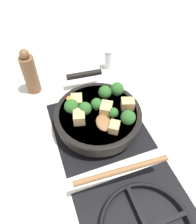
{
  "coord_description": "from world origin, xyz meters",
  "views": [
    {
      "loc": [
        0.16,
        0.44,
        0.63
      ],
      "look_at": [
        0.0,
        0.0,
        0.07
      ],
      "focal_mm": 35.0,
      "sensor_mm": 36.0,
      "label": 1
    }
  ],
  "objects_px": {
    "wooden_spoon": "(113,149)",
    "salt_shaker": "(108,59)",
    "skillet_pan": "(98,115)",
    "pepper_mill": "(30,73)"
  },
  "relations": [
    {
      "from": "wooden_spoon",
      "to": "salt_shaker",
      "type": "xyz_separation_m",
      "value": [
        -0.16,
        -0.45,
        -0.04
      ]
    },
    {
      "from": "wooden_spoon",
      "to": "salt_shaker",
      "type": "distance_m",
      "value": 0.48
    },
    {
      "from": "skillet_pan",
      "to": "pepper_mill",
      "type": "relative_size",
      "value": 1.97
    },
    {
      "from": "wooden_spoon",
      "to": "salt_shaker",
      "type": "relative_size",
      "value": 3.07
    },
    {
      "from": "wooden_spoon",
      "to": "pepper_mill",
      "type": "height_order",
      "value": "pepper_mill"
    },
    {
      "from": "salt_shaker",
      "to": "skillet_pan",
      "type": "bearing_deg",
      "value": 62.2
    },
    {
      "from": "skillet_pan",
      "to": "wooden_spoon",
      "type": "height_order",
      "value": "wooden_spoon"
    },
    {
      "from": "wooden_spoon",
      "to": "skillet_pan",
      "type": "bearing_deg",
      "value": -93.19
    },
    {
      "from": "skillet_pan",
      "to": "salt_shaker",
      "type": "bearing_deg",
      "value": -117.8
    },
    {
      "from": "skillet_pan",
      "to": "wooden_spoon",
      "type": "xyz_separation_m",
      "value": [
        0.01,
        0.16,
        0.03
      ]
    }
  ]
}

